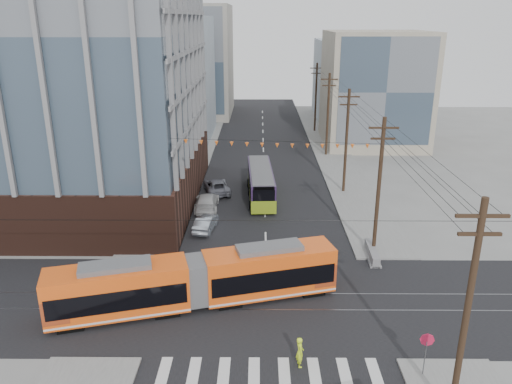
% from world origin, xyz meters
% --- Properties ---
extents(ground, '(160.00, 160.00, 0.00)m').
position_xyz_m(ground, '(0.00, 0.00, 0.00)').
color(ground, slate).
extents(office_building, '(30.00, 25.00, 28.60)m').
position_xyz_m(office_building, '(-22.00, 23.00, 14.30)').
color(office_building, '#381E16').
rests_on(office_building, ground).
extents(bg_bldg_nw_near, '(18.00, 16.00, 18.00)m').
position_xyz_m(bg_bldg_nw_near, '(-17.00, 52.00, 9.00)').
color(bg_bldg_nw_near, '#8C99A5').
rests_on(bg_bldg_nw_near, ground).
extents(bg_bldg_ne_near, '(14.00, 14.00, 16.00)m').
position_xyz_m(bg_bldg_ne_near, '(16.00, 48.00, 8.00)').
color(bg_bldg_ne_near, gray).
rests_on(bg_bldg_ne_near, ground).
extents(bg_bldg_nw_far, '(16.00, 18.00, 20.00)m').
position_xyz_m(bg_bldg_nw_far, '(-14.00, 72.00, 10.00)').
color(bg_bldg_nw_far, gray).
rests_on(bg_bldg_nw_far, ground).
extents(bg_bldg_ne_far, '(16.00, 16.00, 14.00)m').
position_xyz_m(bg_bldg_ne_far, '(18.00, 68.00, 7.00)').
color(bg_bldg_ne_far, '#8C99A5').
rests_on(bg_bldg_ne_far, ground).
extents(utility_pole_near, '(0.30, 0.30, 11.00)m').
position_xyz_m(utility_pole_near, '(8.50, -6.00, 5.50)').
color(utility_pole_near, black).
rests_on(utility_pole_near, ground).
extents(utility_pole_far, '(0.30, 0.30, 11.00)m').
position_xyz_m(utility_pole_far, '(8.50, 56.00, 5.50)').
color(utility_pole_far, black).
rests_on(utility_pole_far, ground).
extents(streetcar, '(18.45, 7.42, 3.55)m').
position_xyz_m(streetcar, '(-4.59, 3.52, 1.78)').
color(streetcar, '#F75714').
rests_on(streetcar, ground).
extents(city_bus, '(2.96, 11.19, 3.14)m').
position_xyz_m(city_bus, '(-0.41, 24.36, 1.57)').
color(city_bus, '#311D44').
rests_on(city_bus, ground).
extents(parked_car_silver, '(2.04, 4.21, 1.33)m').
position_xyz_m(parked_car_silver, '(-5.27, 15.71, 0.67)').
color(parked_car_silver, '#AAB6C3').
rests_on(parked_car_silver, ground).
extents(parked_car_white, '(2.27, 5.35, 1.54)m').
position_xyz_m(parked_car_white, '(-5.68, 20.74, 0.77)').
color(parked_car_white, '#BABABA').
rests_on(parked_car_white, ground).
extents(parked_car_grey, '(3.57, 5.67, 1.46)m').
position_xyz_m(parked_car_grey, '(-5.13, 25.65, 0.73)').
color(parked_car_grey, slate).
rests_on(parked_car_grey, ground).
extents(pedestrian, '(0.52, 0.70, 1.76)m').
position_xyz_m(pedestrian, '(1.65, -2.44, 0.88)').
color(pedestrian, '#DAFF23').
rests_on(pedestrian, ground).
extents(stop_sign, '(0.83, 0.83, 2.44)m').
position_xyz_m(stop_sign, '(8.05, -3.20, 1.22)').
color(stop_sign, '#C7193F').
rests_on(stop_sign, ground).
extents(jersey_barrier, '(1.02, 3.87, 0.77)m').
position_xyz_m(jersey_barrier, '(8.30, 10.53, 0.38)').
color(jersey_barrier, slate).
rests_on(jersey_barrier, ground).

